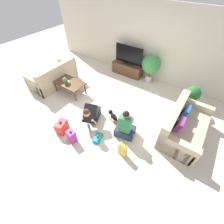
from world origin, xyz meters
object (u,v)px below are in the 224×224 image
(gift_box_b, at_px, (72,136))
(tv_console, at_px, (128,69))
(gift_bag_a, at_px, (123,150))
(tv, at_px, (129,56))
(tabletop_plant, at_px, (65,80))
(person_sitting, at_px, (125,127))
(dog, at_px, (113,116))
(potted_plant_back_right, at_px, (151,65))
(sofa_right, at_px, (183,127))
(person_kneeling, at_px, (91,114))
(mug, at_px, (68,82))
(potted_plant_corner_right, at_px, (192,96))
(gift_box_a, at_px, (62,127))
(coffee_table, at_px, (69,83))
(sofa_left, at_px, (54,77))
(gift_box_c, at_px, (98,138))

(gift_box_b, bearing_deg, tv_console, 97.56)
(gift_box_b, xyz_separation_m, gift_bag_a, (1.31, 0.40, 0.02))
(tv, height_order, tabletop_plant, tv)
(person_sitting, distance_m, dog, 0.62)
(tv, relative_size, potted_plant_back_right, 1.07)
(sofa_right, height_order, person_kneeling, sofa_right)
(mug, bearing_deg, person_sitting, -10.48)
(potted_plant_corner_right, height_order, person_kneeling, person_kneeling)
(potted_plant_back_right, xyz_separation_m, tabletop_plant, (-2.06, -2.32, -0.16))
(person_sitting, bearing_deg, gift_box_b, 30.90)
(gift_box_a, bearing_deg, tv_console, 90.49)
(coffee_table, bearing_deg, gift_box_b, -43.68)
(person_sitting, xyz_separation_m, tabletop_plant, (-2.63, 0.41, 0.24))
(tv_console, bearing_deg, tabletop_plant, -114.62)
(coffee_table, relative_size, tv, 0.94)
(potted_plant_corner_right, xyz_separation_m, tabletop_plant, (-3.74, -1.70, 0.10))
(sofa_left, height_order, tv, tv)
(tv_console, distance_m, gift_box_a, 3.65)
(sofa_right, bearing_deg, person_kneeling, 114.91)
(coffee_table, height_order, person_sitting, person_sitting)
(sofa_left, bearing_deg, person_kneeling, 73.50)
(person_sitting, relative_size, tabletop_plant, 4.18)
(person_sitting, bearing_deg, gift_box_c, 34.94)
(coffee_table, distance_m, gift_box_a, 1.78)
(mug, bearing_deg, tv_console, 66.49)
(gift_box_a, bearing_deg, person_sitting, 29.97)
(gift_box_b, bearing_deg, sofa_right, 38.81)
(person_kneeling, bearing_deg, coffee_table, 135.59)
(person_sitting, xyz_separation_m, gift_box_b, (-1.05, -0.95, -0.15))
(sofa_right, bearing_deg, tabletop_plant, 97.28)
(tv, height_order, gift_box_b, tv)
(coffee_table, xyz_separation_m, mug, (0.04, -0.05, 0.09))
(potted_plant_back_right, xyz_separation_m, gift_box_c, (0.05, -3.27, -0.67))
(mug, xyz_separation_m, tabletop_plant, (-0.08, -0.06, 0.08))
(tv_console, height_order, gift_box_b, tv_console)
(tv, distance_m, person_sitting, 3.21)
(potted_plant_corner_right, bearing_deg, gift_box_c, -121.60)
(tv_console, xyz_separation_m, person_sitting, (1.54, -2.78, 0.09))
(sofa_right, distance_m, tv, 3.40)
(sofa_left, relative_size, person_kneeling, 2.04)
(dog, bearing_deg, gift_box_c, 26.14)
(sofa_right, relative_size, gift_box_a, 4.20)
(mug, bearing_deg, person_kneeling, -22.32)
(tabletop_plant, bearing_deg, dog, -4.53)
(tv_console, distance_m, person_kneeling, 2.98)
(mug, bearing_deg, dog, -6.41)
(potted_plant_corner_right, bearing_deg, sofa_left, -161.61)
(sofa_left, distance_m, tv, 2.98)
(sofa_left, bearing_deg, tv, 138.31)
(gift_box_c, distance_m, tabletop_plant, 2.37)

